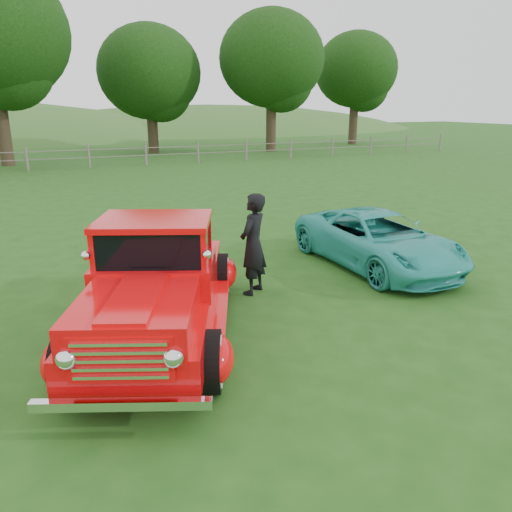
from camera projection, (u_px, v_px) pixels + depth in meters
name	position (u px, v px, depth m)	size (l,w,h in m)	color
ground	(260.00, 341.00, 7.20)	(140.00, 140.00, 0.00)	#1C4A13
distant_hills	(22.00, 172.00, 58.98)	(116.00, 60.00, 18.00)	#376023
fence_line	(89.00, 156.00, 26.27)	(48.00, 0.12, 1.20)	#6D635C
tree_near_east	(149.00, 72.00, 32.96)	(6.80, 6.80, 8.33)	#2F2317
tree_mid_east	(272.00, 59.00, 34.02)	(7.20, 7.20, 9.44)	#2F2317
tree_far_east	(356.00, 70.00, 40.21)	(6.60, 6.60, 8.86)	#2F2317
red_pickup	(158.00, 284.00, 7.15)	(3.54, 5.27, 1.78)	black
teal_sedan	(378.00, 240.00, 10.34)	(1.90, 4.12, 1.14)	teal
man	(253.00, 244.00, 8.77)	(0.66, 0.43, 1.81)	black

